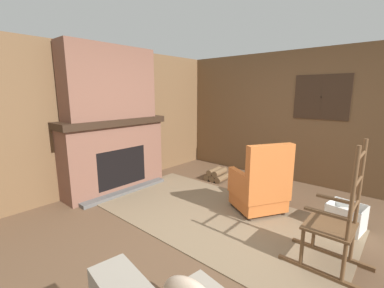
% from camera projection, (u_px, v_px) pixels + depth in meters
% --- Properties ---
extents(ground_plane, '(14.00, 14.00, 0.00)m').
position_uv_depth(ground_plane, '(223.00, 234.00, 3.17)').
color(ground_plane, brown).
extents(wood_panel_wall_left, '(0.06, 5.70, 2.49)m').
position_uv_depth(wood_panel_wall_left, '(104.00, 119.00, 4.58)').
color(wood_panel_wall_left, brown).
rests_on(wood_panel_wall_left, ground).
extents(wood_panel_wall_back, '(5.70, 0.09, 2.49)m').
position_uv_depth(wood_panel_wall_back, '(302.00, 117.00, 4.82)').
color(wood_panel_wall_back, brown).
rests_on(wood_panel_wall_back, ground).
extents(fireplace_hearth, '(0.67, 1.90, 1.28)m').
position_uv_depth(fireplace_hearth, '(115.00, 155.00, 4.53)').
color(fireplace_hearth, brown).
rests_on(fireplace_hearth, ground).
extents(chimney_breast, '(0.40, 1.59, 1.20)m').
position_uv_depth(chimney_breast, '(110.00, 83.00, 4.29)').
color(chimney_breast, brown).
rests_on(chimney_breast, fireplace_hearth).
extents(area_rug, '(3.54, 1.88, 0.01)m').
position_uv_depth(area_rug, '(212.00, 214.00, 3.68)').
color(area_rug, '#7A664C').
rests_on(area_rug, ground).
extents(armchair, '(0.88, 0.90, 1.05)m').
position_uv_depth(armchair, '(260.00, 188.00, 3.68)').
color(armchair, '#C6662D').
rests_on(armchair, ground).
extents(rocking_chair, '(0.80, 0.48, 1.30)m').
position_uv_depth(rocking_chair, '(334.00, 228.00, 2.49)').
color(rocking_chair, brown).
rests_on(rocking_chair, ground).
extents(firewood_stack, '(0.40, 0.41, 0.23)m').
position_uv_depth(firewood_stack, '(217.00, 175.00, 5.11)').
color(firewood_stack, brown).
rests_on(firewood_stack, ground).
extents(laundry_basket, '(0.44, 0.40, 0.34)m').
position_uv_depth(laundry_basket, '(346.00, 217.00, 3.24)').
color(laundry_basket, white).
rests_on(laundry_basket, ground).
extents(oil_lamp_vase, '(0.09, 0.09, 0.31)m').
position_uv_depth(oil_lamp_vase, '(96.00, 113.00, 4.22)').
color(oil_lamp_vase, silver).
rests_on(oil_lamp_vase, fireplace_hearth).
extents(storage_case, '(0.13, 0.24, 0.15)m').
position_uv_depth(storage_case, '(143.00, 112.00, 4.93)').
color(storage_case, black).
rests_on(storage_case, fireplace_hearth).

